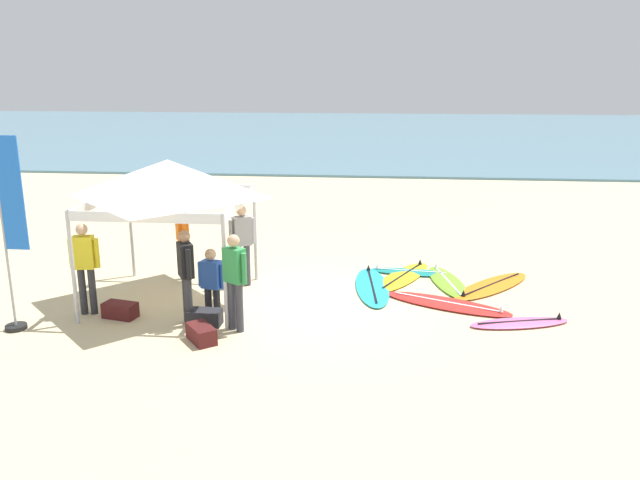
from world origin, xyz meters
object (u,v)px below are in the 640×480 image
object	(u,v)px
person_grey	(242,240)
person_orange	(182,235)
gear_bag_near_tent	(201,334)
surfboard_lime	(447,282)
person_yellow	(85,262)
gear_bag_by_pole	(204,317)
gear_bag_on_sand	(120,310)
surfboard_cyan	(372,286)
surfboard_pink	(520,323)
person_black	(186,271)
banner_flag	(11,242)
person_green	(235,276)
surfboard_orange	(491,286)
surfboard_yellow	(403,277)
canopy_tent	(168,179)
surfboard_teal	(410,272)
surfboard_red	(448,304)
person_blue	(211,277)

from	to	relation	value
person_grey	person_orange	xyz separation A→B (m)	(-1.33, 0.25, 0.00)
person_orange	gear_bag_near_tent	bearing A→B (deg)	-68.46
surfboard_lime	person_orange	bearing A→B (deg)	-176.83
person_yellow	person_grey	bearing A→B (deg)	35.80
gear_bag_near_tent	gear_bag_by_pole	world-z (taller)	same
gear_bag_on_sand	gear_bag_near_tent	bearing A→B (deg)	-27.27
person_grey	surfboard_cyan	bearing A→B (deg)	2.16
surfboard_cyan	surfboard_pink	size ratio (longest dim) A/B	1.34
gear_bag_by_pole	person_black	bearing A→B (deg)	173.97
person_black	banner_flag	bearing A→B (deg)	-169.24
person_green	person_grey	bearing A→B (deg)	98.97
surfboard_orange	surfboard_yellow	world-z (taller)	same
surfboard_yellow	banner_flag	xyz separation A→B (m)	(-6.66, -3.45, 1.54)
banner_flag	gear_bag_on_sand	distance (m)	2.18
person_grey	person_black	xyz separation A→B (m)	(-0.54, -2.11, 0.00)
surfboard_lime	person_green	bearing A→B (deg)	-143.51
surfboard_pink	gear_bag_by_pole	size ratio (longest dim) A/B	3.15
canopy_tent	surfboard_cyan	world-z (taller)	canopy_tent
surfboard_teal	person_black	bearing A→B (deg)	-141.09
canopy_tent	person_orange	xyz separation A→B (m)	(-0.17, 1.17, -1.40)
surfboard_red	gear_bag_near_tent	size ratio (longest dim) A/B	4.25
surfboard_teal	banner_flag	xyz separation A→B (m)	(-6.84, -3.79, 1.54)
surfboard_orange	surfboard_red	xyz separation A→B (m)	(-1.00, -1.14, -0.00)
gear_bag_by_pole	surfboard_teal	bearing A→B (deg)	41.32
surfboard_lime	surfboard_yellow	world-z (taller)	same
surfboard_pink	surfboard_yellow	size ratio (longest dim) A/B	0.80
surfboard_teal	surfboard_pink	bearing A→B (deg)	-56.67
surfboard_red	surfboard_yellow	bearing A→B (deg)	117.11
surfboard_cyan	surfboard_teal	distance (m)	1.34
banner_flag	surfboard_orange	bearing A→B (deg)	19.56
surfboard_yellow	person_yellow	bearing A→B (deg)	-155.81
person_yellow	gear_bag_by_pole	size ratio (longest dim) A/B	2.85
person_orange	person_blue	world-z (taller)	person_orange
gear_bag_by_pole	surfboard_yellow	bearing A→B (deg)	39.57
surfboard_pink	surfboard_red	world-z (taller)	same
surfboard_teal	canopy_tent	bearing A→B (deg)	-155.93
person_blue	gear_bag_on_sand	bearing A→B (deg)	-162.55
person_grey	gear_bag_by_pole	xyz separation A→B (m)	(-0.25, -2.14, -0.85)
surfboard_pink	surfboard_red	bearing A→B (deg)	144.64
person_black	canopy_tent	bearing A→B (deg)	117.60
surfboard_pink	gear_bag_near_tent	distance (m)	5.55
surfboard_lime	banner_flag	world-z (taller)	banner_flag
surfboard_lime	surfboard_teal	bearing A→B (deg)	141.49
surfboard_red	person_yellow	bearing A→B (deg)	-171.06
surfboard_red	person_green	xyz separation A→B (m)	(-3.76, -1.55, 0.95)
surfboard_red	person_blue	size ratio (longest dim) A/B	2.12
surfboard_teal	person_grey	world-z (taller)	person_grey
surfboard_red	surfboard_yellow	distance (m)	1.77
banner_flag	surfboard_red	bearing A→B (deg)	14.08
person_yellow	person_grey	distance (m)	3.09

